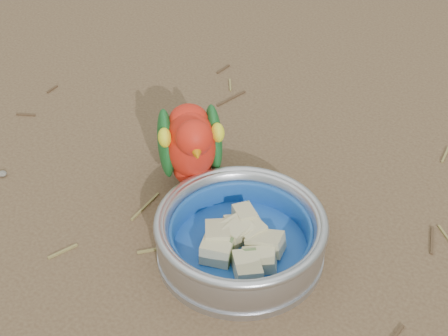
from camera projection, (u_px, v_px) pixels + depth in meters
The scene contains 6 objects.
ground at pixel (183, 272), 0.84m from camera, with size 60.00×60.00×0.00m, color brown.
food_bowl at pixel (240, 251), 0.86m from camera, with size 0.21×0.21×0.02m, color #B2B2BA.
bowl_wall at pixel (241, 233), 0.84m from camera, with size 0.21×0.21×0.04m, color #B2B2BA, non-canonical shape.
fruit_wedges at pixel (241, 237), 0.84m from camera, with size 0.13×0.13×0.03m, color #C3B889, non-canonical shape.
lory_parrot at pixel (191, 152), 0.91m from camera, with size 0.09×0.18×0.15m, color red, non-canonical shape.
ground_debris at pixel (212, 251), 0.86m from camera, with size 0.90×0.80×0.01m, color olive, non-canonical shape.
Camera 1 is at (0.37, -0.44, 0.63)m, focal length 55.00 mm.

